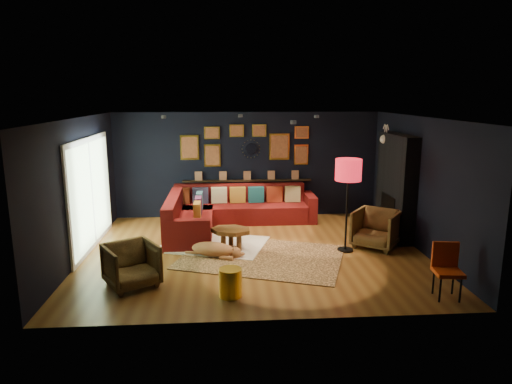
{
  "coord_description": "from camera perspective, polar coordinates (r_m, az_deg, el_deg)",
  "views": [
    {
      "loc": [
        -0.57,
        -8.44,
        3.02
      ],
      "look_at": [
        0.05,
        0.3,
        1.14
      ],
      "focal_mm": 32.0,
      "sensor_mm": 36.0,
      "label": 1
    }
  ],
  "objects": [
    {
      "name": "ledge",
      "position": [
        11.33,
        -1.11,
        1.45
      ],
      "size": [
        3.2,
        0.12,
        0.04
      ],
      "primitive_type": "cube",
      "color": "black",
      "rests_on": "room_walls"
    },
    {
      "name": "coffee_table",
      "position": [
        9.02,
        -3.14,
        -5.09
      ],
      "size": [
        0.96,
        0.82,
        0.41
      ],
      "rotation": [
        0.0,
        0.0,
        -0.31
      ],
      "color": "brown",
      "rests_on": "shag_rug"
    },
    {
      "name": "dog",
      "position": [
        8.71,
        -5.39,
        -6.81
      ],
      "size": [
        1.29,
        0.94,
        0.37
      ],
      "primitive_type": null,
      "rotation": [
        0.0,
        0.0,
        -0.36
      ],
      "color": "#B4784A",
      "rests_on": "leopard_rug"
    },
    {
      "name": "room_walls",
      "position": [
        8.58,
        -0.19,
        2.56
      ],
      "size": [
        6.5,
        6.5,
        6.5
      ],
      "color": "black",
      "rests_on": "ground"
    },
    {
      "name": "armchair_left",
      "position": [
        7.61,
        -15.31,
        -8.56
      ],
      "size": [
        1.01,
        1.0,
        0.78
      ],
      "primitive_type": "imported",
      "rotation": [
        0.0,
        0.0,
        0.55
      ],
      "color": "#A67E3E",
      "rests_on": "ground"
    },
    {
      "name": "orange_chair",
      "position": [
        7.53,
        22.73,
        -8.49
      ],
      "size": [
        0.44,
        0.44,
        0.84
      ],
      "rotation": [
        0.0,
        0.0,
        -0.11
      ],
      "color": "black",
      "rests_on": "ground"
    },
    {
      "name": "sliding_door",
      "position": [
        9.61,
        -19.94,
        -0.13
      ],
      "size": [
        0.06,
        2.8,
        2.2
      ],
      "color": "white",
      "rests_on": "ground"
    },
    {
      "name": "sectional",
      "position": [
        10.6,
        -4.17,
        -2.65
      ],
      "size": [
        3.41,
        2.69,
        0.86
      ],
      "color": "maroon",
      "rests_on": "ground"
    },
    {
      "name": "armchair_right",
      "position": [
        9.46,
        14.78,
        -4.24
      ],
      "size": [
        1.11,
        1.1,
        0.84
      ],
      "primitive_type": "imported",
      "rotation": [
        0.0,
        0.0,
        -0.64
      ],
      "color": "#A67E3E",
      "rests_on": "ground"
    },
    {
      "name": "gold_stool",
      "position": [
        7.07,
        -3.22,
        -11.23
      ],
      "size": [
        0.35,
        0.35,
        0.44
      ],
      "primitive_type": "cylinder",
      "color": "yellow",
      "rests_on": "ground"
    },
    {
      "name": "leopard_rug",
      "position": [
        8.71,
        0.77,
        -8.11
      ],
      "size": [
        3.46,
        2.94,
        0.02
      ],
      "primitive_type": "cube",
      "rotation": [
        0.0,
        0.0,
        -0.34
      ],
      "color": "tan",
      "rests_on": "ground"
    },
    {
      "name": "sunburst_mirror",
      "position": [
        11.26,
        -0.63,
        5.39
      ],
      "size": [
        0.47,
        0.16,
        0.47
      ],
      "color": "silver",
      "rests_on": "room_walls"
    },
    {
      "name": "floor_lamp",
      "position": [
        8.84,
        11.47,
        2.28
      ],
      "size": [
        0.5,
        0.5,
        1.82
      ],
      "color": "black",
      "rests_on": "ground"
    },
    {
      "name": "deer_head",
      "position": [
        10.56,
        16.62,
        6.36
      ],
      "size": [
        0.5,
        0.28,
        0.45
      ],
      "color": "white",
      "rests_on": "fireplace"
    },
    {
      "name": "fireplace",
      "position": [
        10.23,
        17.01,
        0.33
      ],
      "size": [
        0.31,
        1.6,
        2.2
      ],
      "color": "black",
      "rests_on": "ground"
    },
    {
      "name": "floor",
      "position": [
        8.98,
        -0.19,
        -7.52
      ],
      "size": [
        6.5,
        6.5,
        0.0
      ],
      "primitive_type": "plane",
      "color": "brown",
      "rests_on": "ground"
    },
    {
      "name": "shag_rug",
      "position": [
        9.43,
        -5.28,
        -6.51
      ],
      "size": [
        2.38,
        2.03,
        0.03
      ],
      "primitive_type": "cube",
      "rotation": [
        0.0,
        0.0,
        -0.32
      ],
      "color": "white",
      "rests_on": "ground"
    },
    {
      "name": "pouf",
      "position": [
        10.35,
        -7.97,
        -3.87
      ],
      "size": [
        0.5,
        0.5,
        0.32
      ],
      "primitive_type": "cylinder",
      "color": "maroon",
      "rests_on": "shag_rug"
    },
    {
      "name": "ceiling_spots",
      "position": [
        9.27,
        -0.54,
        9.28
      ],
      "size": [
        3.3,
        2.5,
        0.06
      ],
      "color": "black",
      "rests_on": "room_walls"
    },
    {
      "name": "gallery_wall",
      "position": [
        11.24,
        -1.2,
        5.93
      ],
      "size": [
        3.15,
        0.04,
        1.02
      ],
      "color": "yellow",
      "rests_on": "room_walls"
    }
  ]
}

